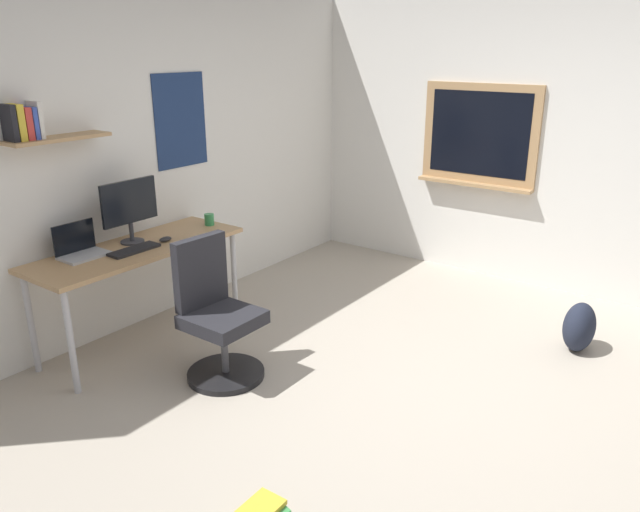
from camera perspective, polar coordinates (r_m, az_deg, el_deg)
ground_plane at (r=4.01m, az=9.44°, el=-13.25°), size 5.20×5.20×0.00m
wall_back at (r=5.03m, az=-15.60°, el=8.98°), size 5.00×0.30×2.60m
wall_right at (r=5.77m, az=21.30°, el=9.59°), size 0.22×5.00×2.60m
desk at (r=4.62m, az=-16.59°, el=-0.03°), size 1.59×0.58×0.75m
office_chair at (r=4.13m, az=-9.60°, el=-5.81°), size 0.52×0.52×0.95m
laptop at (r=4.50m, az=-21.43°, el=0.68°), size 0.31×0.21×0.23m
monitor_primary at (r=4.62m, az=-17.31°, el=4.38°), size 0.46×0.17×0.46m
keyboard at (r=4.49m, az=-16.92°, el=0.55°), size 0.37×0.13×0.02m
computer_mouse at (r=4.65m, az=-14.21°, el=1.53°), size 0.10×0.06×0.03m
coffee_mug at (r=4.99m, az=-10.27°, el=3.36°), size 0.08×0.08×0.09m
backpack at (r=4.86m, az=22.99°, el=-6.10°), size 0.32×0.22×0.37m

